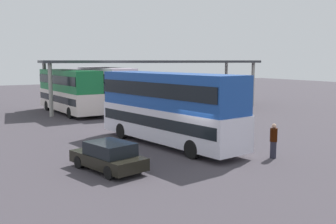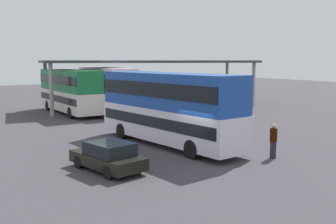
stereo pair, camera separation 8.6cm
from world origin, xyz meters
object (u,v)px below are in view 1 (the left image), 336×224
(parked_hatchback, at_px, (109,156))
(double_decker_near_canopy, at_px, (69,90))
(pedestrian_waiting, at_px, (273,141))
(double_decker_main, at_px, (168,106))
(double_decker_mid_row, at_px, (105,87))

(parked_hatchback, relative_size, double_decker_near_canopy, 0.39)
(pedestrian_waiting, bearing_deg, parked_hatchback, -5.28)
(double_decker_main, bearing_deg, double_decker_near_canopy, -5.10)
(parked_hatchback, xyz_separation_m, double_decker_near_canopy, (4.15, 20.60, 1.62))
(double_decker_mid_row, bearing_deg, parked_hatchback, 161.81)
(double_decker_mid_row, distance_m, pedestrian_waiting, 22.75)
(double_decker_near_canopy, distance_m, pedestrian_waiting, 23.13)
(double_decker_main, bearing_deg, pedestrian_waiting, -159.25)
(double_decker_main, relative_size, double_decker_near_canopy, 1.03)
(double_decker_main, xyz_separation_m, pedestrian_waiting, (3.11, -5.56, -1.45))
(pedestrian_waiting, bearing_deg, double_decker_main, -51.71)
(parked_hatchback, distance_m, pedestrian_waiting, 8.55)
(double_decker_mid_row, height_order, pedestrian_waiting, double_decker_mid_row)
(double_decker_mid_row, relative_size, pedestrian_waiting, 6.41)
(double_decker_main, height_order, pedestrian_waiting, double_decker_main)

